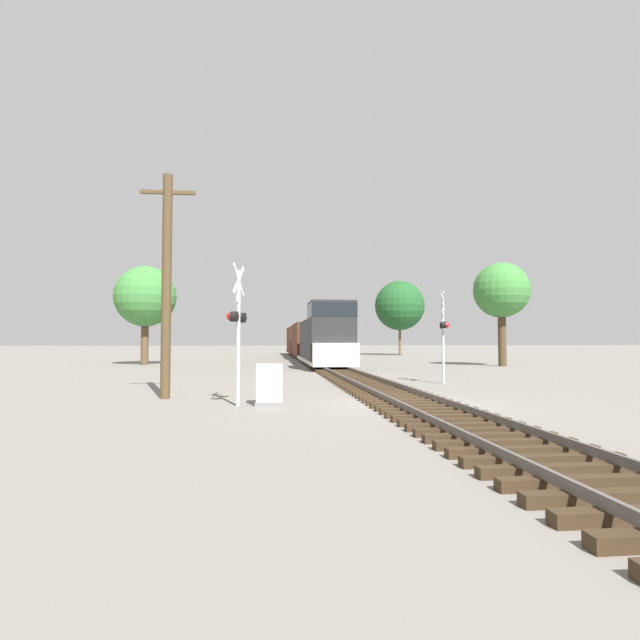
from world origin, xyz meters
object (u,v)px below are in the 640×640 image
object	(u,v)px
relay_cabinet	(269,385)
tree_mid_background	(145,297)
tree_deep_background	(400,306)
utility_pole	(167,283)
tree_far_right	(501,291)
freight_train	(308,340)
crossing_signal_far	(444,330)
crossing_signal_near	(238,323)

from	to	relation	value
relay_cabinet	tree_mid_background	world-z (taller)	tree_mid_background
relay_cabinet	tree_deep_background	distance (m)	53.76
utility_pole	relay_cabinet	bearing A→B (deg)	-31.74
tree_far_right	tree_deep_background	size ratio (longest dim) A/B	0.79
utility_pole	tree_far_right	bearing A→B (deg)	42.28
tree_deep_background	freight_train	bearing A→B (deg)	-134.91
relay_cabinet	utility_pole	distance (m)	5.15
crossing_signal_far	tree_mid_background	bearing A→B (deg)	55.36
tree_far_right	tree_deep_background	bearing A→B (deg)	90.02
relay_cabinet	tree_deep_background	xyz separation A→B (m)	(17.57, 50.45, 6.05)
tree_deep_background	relay_cabinet	bearing A→B (deg)	-109.20
crossing_signal_near	utility_pole	size ratio (longest dim) A/B	0.56
crossing_signal_near	crossing_signal_far	distance (m)	10.98
freight_train	tree_mid_background	xyz separation A→B (m)	(-13.93, -10.87, 3.47)
tree_deep_background	crossing_signal_near	bearing A→B (deg)	-110.12
freight_train	crossing_signal_far	bearing A→B (deg)	-83.20
tree_mid_background	tree_deep_background	bearing A→B (deg)	41.66
relay_cabinet	tree_far_right	size ratio (longest dim) A/B	0.16
utility_pole	tree_deep_background	xyz separation A→B (m)	(20.98, 48.34, 2.81)
freight_train	crossing_signal_far	size ratio (longest dim) A/B	10.89
tree_mid_background	freight_train	bearing A→B (deg)	37.97
crossing_signal_near	crossing_signal_far	world-z (taller)	crossing_signal_near
tree_far_right	tree_mid_background	distance (m)	27.81
crossing_signal_far	tree_far_right	xyz separation A→B (m)	(9.83, 14.52, 3.28)
tree_mid_background	tree_deep_background	xyz separation A→B (m)	(27.36, 24.35, 1.22)
crossing_signal_far	tree_deep_background	xyz separation A→B (m)	(9.82, 43.77, 4.24)
crossing_signal_far	tree_far_right	bearing A→B (deg)	-20.82
crossing_signal_far	tree_mid_background	distance (m)	26.35
utility_pole	tree_deep_background	bearing A→B (deg)	66.54
utility_pole	tree_far_right	world-z (taller)	tree_far_right
crossing_signal_far	tree_deep_background	bearing A→B (deg)	0.63
tree_mid_background	tree_far_right	bearing A→B (deg)	-10.16
tree_deep_background	tree_far_right	bearing A→B (deg)	-89.98
crossing_signal_near	relay_cabinet	distance (m)	2.04
freight_train	tree_deep_background	distance (m)	19.60
tree_far_right	crossing_signal_far	bearing A→B (deg)	-124.09
crossing_signal_near	crossing_signal_far	xyz separation A→B (m)	(8.68, 6.72, -0.02)
tree_far_right	relay_cabinet	bearing A→B (deg)	-129.68
tree_mid_background	tree_deep_background	size ratio (longest dim) A/B	0.79
crossing_signal_near	tree_deep_background	world-z (taller)	tree_deep_background
freight_train	relay_cabinet	size ratio (longest dim) A/B	36.35
crossing_signal_far	tree_far_right	size ratio (longest dim) A/B	0.52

